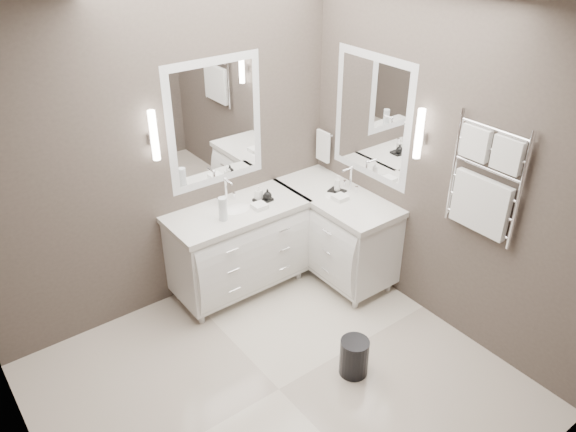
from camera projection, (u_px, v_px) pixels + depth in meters
floor at (279, 390)px, 4.19m from camera, size 3.20×3.00×0.01m
ceiling at (275, 10)px, 2.84m from camera, size 3.20×3.00×0.01m
wall_back at (168, 158)px, 4.56m from camera, size 3.20×0.01×2.70m
wall_front at (478, 381)px, 2.48m from camera, size 3.20×0.01×2.70m
wall_left at (6, 344)px, 2.68m from camera, size 0.01×3.00×2.70m
wall_right at (444, 170)px, 4.35m from camera, size 0.01×3.00×2.70m
vanity_back at (238, 244)px, 5.03m from camera, size 1.24×0.59×0.97m
vanity_right at (336, 229)px, 5.26m from camera, size 0.59×1.24×0.97m
mirror_back at (216, 123)px, 4.68m from camera, size 0.90×0.02×1.10m
mirror_right at (372, 118)px, 4.80m from camera, size 0.02×0.90×1.10m
sconce_back at (154, 136)px, 4.31m from camera, size 0.06×0.06×0.40m
sconce_right at (419, 135)px, 4.34m from camera, size 0.06×0.06×0.40m
towel_bar_corner at (323, 146)px, 5.37m from camera, size 0.03×0.22×0.30m
towel_ladder at (484, 186)px, 4.03m from camera, size 0.06×0.58×0.90m
waste_bin at (354, 357)px, 4.27m from camera, size 0.26×0.26×0.31m
amenity_tray_back at (263, 200)px, 4.96m from camera, size 0.16×0.12×0.02m
amenity_tray_right at (337, 191)px, 5.10m from camera, size 0.15×0.17×0.02m
water_bottle at (223, 209)px, 4.63m from camera, size 0.09×0.09×0.21m
soap_bottle_a at (259, 193)px, 4.93m from camera, size 0.07×0.07×0.12m
soap_bottle_b at (268, 194)px, 4.93m from camera, size 0.09×0.09×0.10m
soap_bottle_c at (337, 183)px, 5.06m from camera, size 0.07×0.07×0.15m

